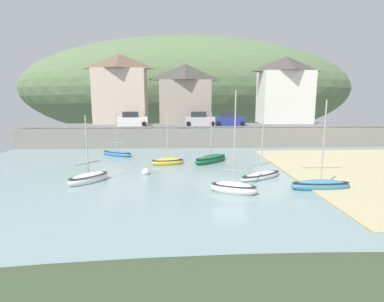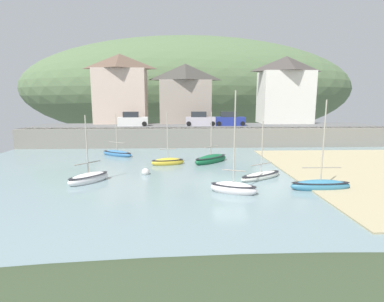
{
  "view_description": "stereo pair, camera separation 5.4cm",
  "coord_description": "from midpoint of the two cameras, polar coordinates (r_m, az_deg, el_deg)",
  "views": [
    {
      "loc": [
        -3.78,
        -21.46,
        6.05
      ],
      "look_at": [
        -2.64,
        4.98,
        1.49
      ],
      "focal_mm": 28.26,
      "sensor_mm": 36.0,
      "label": 1
    },
    {
      "loc": [
        -3.72,
        -21.47,
        6.05
      ],
      "look_at": [
        -2.64,
        4.98,
        1.49
      ],
      "focal_mm": 28.26,
      "sensor_mm": 36.0,
      "label": 2
    }
  ],
  "objects": [
    {
      "name": "sailboat_blue_trim",
      "position": [
        33.65,
        -13.89,
        -0.43
      ],
      "size": [
        3.89,
        2.97,
        4.7
      ],
      "rotation": [
        0.0,
        0.0,
        -0.56
      ],
      "color": "teal",
      "rests_on": "ground"
    },
    {
      "name": "dinghy_open_wooden",
      "position": [
        28.34,
        -4.55,
        -2.0
      ],
      "size": [
        3.24,
        1.68,
        5.1
      ],
      "rotation": [
        0.0,
        0.0,
        0.22
      ],
      "color": "gold",
      "rests_on": "ground"
    },
    {
      "name": "quay_seawall",
      "position": [
        39.43,
        3.13,
        2.91
      ],
      "size": [
        48.0,
        9.4,
        2.4
      ],
      "color": "gray",
      "rests_on": "ground"
    },
    {
      "name": "waterfront_building_left",
      "position": [
        47.51,
        -13.28,
        11.41
      ],
      "size": [
        7.91,
        4.67,
        10.26
      ],
      "color": "beige",
      "rests_on": "ground"
    },
    {
      "name": "waterfront_building_centre",
      "position": [
        46.68,
        -1.22,
        10.85
      ],
      "size": [
        7.94,
        4.43,
        8.88
      ],
      "color": "#A39485",
      "rests_on": "ground"
    },
    {
      "name": "fishing_boat_green",
      "position": [
        29.22,
        3.64,
        -1.56
      ],
      "size": [
        3.91,
        3.66,
        5.05
      ],
      "rotation": [
        0.0,
        0.0,
        0.73
      ],
      "color": "#155D35",
      "rests_on": "ground"
    },
    {
      "name": "hillside_backdrop",
      "position": [
        76.73,
        -0.81,
        11.58
      ],
      "size": [
        80.0,
        44.0,
        24.25
      ],
      "color": "#546D47",
      "rests_on": "ground"
    },
    {
      "name": "parked_car_by_wall",
      "position": [
        42.36,
        1.56,
        5.91
      ],
      "size": [
        4.14,
        1.82,
        1.95
      ],
      "rotation": [
        0.0,
        0.0,
        -0.02
      ],
      "color": "#BBB4BF",
      "rests_on": "ground"
    },
    {
      "name": "motorboat_with_cabin",
      "position": [
        22.33,
        23.14,
        -5.94
      ],
      "size": [
        4.08,
        1.08,
        6.22
      ],
      "rotation": [
        0.0,
        0.0,
        -0.01
      ],
      "color": "teal",
      "rests_on": "ground"
    },
    {
      "name": "parked_car_end_of_row",
      "position": [
        42.84,
        7.11,
        5.88
      ],
      "size": [
        4.14,
        1.82,
        1.95
      ],
      "rotation": [
        0.0,
        0.0,
        -0.03
      ],
      "color": "navy",
      "rests_on": "ground"
    },
    {
      "name": "ground",
      "position": [
        14.24,
        19.79,
        -15.24
      ],
      "size": [
        48.0,
        41.0,
        0.61
      ],
      "color": "gray"
    },
    {
      "name": "sailboat_tall_mast",
      "position": [
        23.54,
        -18.85,
        -4.87
      ],
      "size": [
        3.03,
        3.22,
        5.14
      ],
      "rotation": [
        0.0,
        0.0,
        0.85
      ],
      "color": "white",
      "rests_on": "ground"
    },
    {
      "name": "rowboat_small_beached",
      "position": [
        23.96,
        12.96,
        -4.53
      ],
      "size": [
        4.01,
        3.06,
        4.58
      ],
      "rotation": [
        0.0,
        0.0,
        0.56
      ],
      "color": "silver",
      "rests_on": "ground"
    },
    {
      "name": "parked_car_near_slipway",
      "position": [
        42.76,
        -11.12,
        5.77
      ],
      "size": [
        4.21,
        1.99,
        1.95
      ],
      "rotation": [
        0.0,
        0.0,
        0.07
      ],
      "color": "white",
      "rests_on": "ground"
    },
    {
      "name": "sailboat_far_left",
      "position": [
        20.02,
        7.89,
        -6.9
      ],
      "size": [
        3.24,
        2.15,
        6.8
      ],
      "rotation": [
        0.0,
        0.0,
        -0.39
      ],
      "color": "silver",
      "rests_on": "ground"
    },
    {
      "name": "mooring_buoy",
      "position": [
        24.92,
        -8.7,
        -3.94
      ],
      "size": [
        0.63,
        0.63,
        0.63
      ],
      "color": "silver",
      "rests_on": "ground"
    },
    {
      "name": "waterfront_building_right",
      "position": [
        49.45,
        17.21,
        11.03
      ],
      "size": [
        7.88,
        5.48,
        10.05
      ],
      "color": "white",
      "rests_on": "ground"
    }
  ]
}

